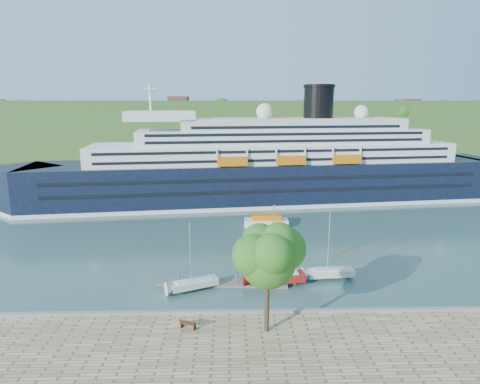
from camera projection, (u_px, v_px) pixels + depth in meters
ground at (215, 321)px, 42.49m from camera, size 400.00×400.00×0.00m
far_hillside at (226, 128)px, 181.56m from camera, size 400.00×50.00×24.00m
quay_coping at (215, 312)px, 42.05m from camera, size 220.00×0.50×0.30m
cruise_ship at (264, 144)px, 92.47m from camera, size 121.56×31.91×27.02m
park_bench at (188, 323)px, 39.13m from camera, size 1.81×1.22×1.07m
promenade_tree at (267, 274)px, 37.56m from camera, size 7.13×7.13×11.82m
floating_pontoon at (222, 283)px, 51.06m from camera, size 16.76×3.13×0.37m
sailboat_white_near at (194, 258)px, 48.68m from camera, size 6.60×4.23×8.30m
sailboat_red at (277, 247)px, 49.99m from camera, size 7.89×2.80×9.99m
sailboat_white_far at (332, 247)px, 51.77m from camera, size 6.88×2.42×8.72m
tender_launch at (266, 220)px, 75.45m from camera, size 8.41×3.17×2.30m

